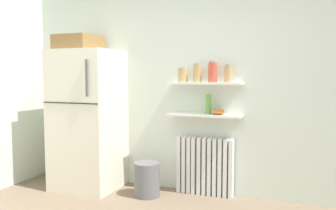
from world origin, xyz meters
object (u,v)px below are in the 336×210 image
radiator (205,166)px  vase (208,104)px  trash_bin (147,179)px  refrigerator (87,116)px  shelf_bowl (218,112)px  storage_jar_1 (197,73)px  storage_jar_2 (213,72)px  storage_jar_3 (228,74)px  storage_jar_0 (183,75)px

radiator → vase: size_ratio=2.99×
radiator → trash_bin: size_ratio=1.71×
refrigerator → vase: bearing=9.1°
refrigerator → shelf_bowl: (1.55, 0.23, 0.09)m
storage_jar_1 → trash_bin: size_ratio=0.54×
refrigerator → trash_bin: refrigerator is taller
shelf_bowl → storage_jar_2: bearing=180.0°
radiator → storage_jar_1: storage_jar_1 is taller
refrigerator → vase: (1.44, 0.23, 0.17)m
radiator → storage_jar_2: 1.08m
storage_jar_1 → trash_bin: (-0.51, -0.27, -1.20)m
radiator → shelf_bowl: size_ratio=4.62×
refrigerator → storage_jar_1: 1.43m
storage_jar_1 → trash_bin: storage_jar_1 is taller
radiator → storage_jar_1: size_ratio=3.18×
storage_jar_2 → shelf_bowl: 0.45m
vase → shelf_bowl: bearing=0.0°
storage_jar_2 → storage_jar_3: bearing=0.0°
trash_bin → storage_jar_2: bearing=21.5°
storage_jar_1 → storage_jar_3: (0.35, 0.00, -0.01)m
storage_jar_3 → shelf_bowl: storage_jar_3 is taller
storage_jar_1 → storage_jar_3: bearing=0.0°
storage_jar_2 → trash_bin: (-0.68, -0.27, -1.22)m
radiator → storage_jar_3: (0.26, -0.03, 1.06)m
refrigerator → trash_bin: size_ratio=4.78×
storage_jar_0 → trash_bin: bearing=-141.2°
radiator → storage_jar_2: (0.09, -0.03, 1.08)m
storage_jar_1 → storage_jar_2: bearing=0.0°
storage_jar_1 → storage_jar_3: storage_jar_1 is taller
refrigerator → storage_jar_3: size_ratio=9.47×
refrigerator → storage_jar_1: size_ratio=8.87×
refrigerator → storage_jar_3: refrigerator is taller
storage_jar_0 → trash_bin: storage_jar_0 is taller
storage_jar_3 → trash_bin: bearing=-162.6°
refrigerator → radiator: bearing=10.5°
storage_jar_0 → storage_jar_3: size_ratio=0.84×
storage_jar_3 → trash_bin: size_ratio=0.50×
radiator → shelf_bowl: bearing=-11.0°
storage_jar_3 → trash_bin: (-0.86, -0.27, -1.20)m
storage_jar_2 → vase: size_ratio=1.07×
radiator → refrigerator: bearing=-169.5°
storage_jar_2 → storage_jar_1: bearing=180.0°
storage_jar_3 → vase: size_ratio=0.88×
refrigerator → trash_bin: 1.05m
refrigerator → storage_jar_1: (1.31, 0.23, 0.52)m
storage_jar_0 → shelf_bowl: (0.42, 0.00, -0.41)m
radiator → vase: 0.72m
storage_jar_0 → storage_jar_3: 0.52m
vase → shelf_bowl: size_ratio=1.54×
storage_jar_3 → storage_jar_2: bearing=180.0°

